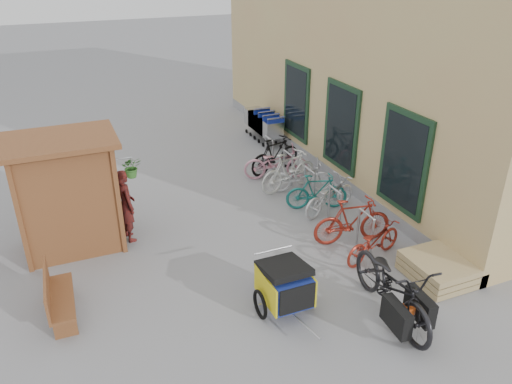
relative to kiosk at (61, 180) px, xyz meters
name	(u,v)px	position (x,y,z in m)	size (l,w,h in m)	color
ground	(262,274)	(3.28, -2.47, -1.55)	(80.00, 80.00, 0.00)	gray
building	(410,34)	(9.77, 2.03, 1.94)	(6.07, 13.00, 7.00)	tan
kiosk	(61,180)	(0.00, 0.00, 0.00)	(2.49, 1.65, 2.40)	brown
bike_rack	(310,182)	(5.58, -0.07, -1.04)	(0.05, 5.35, 0.86)	#A5A8AD
pallet_stack	(437,269)	(6.28, -3.87, -1.34)	(1.00, 1.20, 0.40)	tan
bench	(56,296)	(-0.39, -2.27, -1.11)	(0.44, 1.37, 0.86)	brown
shopping_carts	(263,122)	(6.28, 4.38, -0.94)	(0.59, 1.99, 1.06)	silver
child_trailer	(285,284)	(3.22, -3.56, -1.01)	(0.98, 1.65, 0.98)	navy
cargo_bike	(393,287)	(4.81, -4.41, -0.96)	(0.99, 2.36, 1.21)	black
person_kiosk	(126,205)	(1.17, -0.13, -0.75)	(0.59, 0.38, 1.61)	maroon
bike_0	(373,241)	(5.55, -2.81, -1.15)	(0.53, 1.53, 0.80)	maroon
bike_1	(352,221)	(5.50, -2.11, -1.04)	(0.48, 1.71, 1.03)	maroon
bike_2	(329,196)	(5.75, -0.75, -1.13)	(0.57, 1.62, 0.85)	silver
bike_3	(317,192)	(5.56, -0.48, -1.11)	(0.42, 1.48, 0.89)	#1B6E69
bike_4	(301,176)	(5.66, 0.51, -1.13)	(0.56, 1.61, 0.85)	silver
bike_5	(289,171)	(5.41, 0.73, -1.03)	(0.49, 1.74, 1.04)	white
bike_6	(276,163)	(5.40, 1.50, -1.09)	(0.61, 1.75, 0.92)	pink
bike_7	(275,155)	(5.57, 1.91, -1.04)	(0.48, 1.69, 1.01)	black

